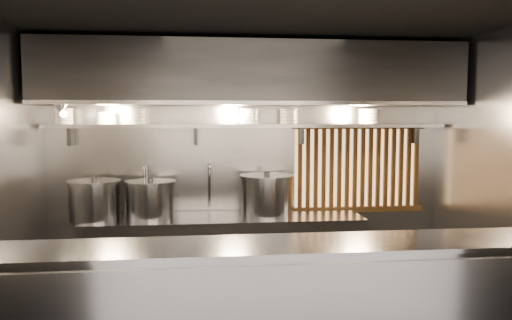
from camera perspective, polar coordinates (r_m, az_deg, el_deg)
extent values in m
plane|color=black|center=(4.33, 1.05, 15.84)|extent=(4.50, 4.50, 0.00)
plane|color=gray|center=(5.78, -0.91, -0.81)|extent=(4.50, 0.00, 4.50)
plane|color=gray|center=(5.10, 26.98, -2.13)|extent=(0.00, 3.00, 3.00)
cube|color=gray|center=(3.43, 3.09, -9.70)|extent=(4.50, 0.56, 0.03)
cube|color=gray|center=(5.57, -3.65, -11.00)|extent=(3.00, 0.70, 0.90)
cube|color=gray|center=(5.57, -0.74, 3.92)|extent=(4.40, 0.34, 0.04)
cube|color=#2D2D30|center=(5.37, -0.51, 9.70)|extent=(4.40, 0.80, 0.65)
cube|color=gray|center=(4.95, -0.02, 6.56)|extent=(4.40, 0.03, 0.04)
cube|color=#FFBC72|center=(6.02, 11.52, -0.86)|extent=(1.50, 0.02, 0.92)
cube|color=brown|center=(5.95, 11.75, 3.79)|extent=(1.56, 0.06, 0.06)
cube|color=brown|center=(6.05, 11.58, -5.54)|extent=(1.56, 0.06, 0.06)
cube|color=brown|center=(5.80, 5.04, -1.01)|extent=(0.04, 0.04, 0.92)
cube|color=brown|center=(5.82, 5.95, -1.00)|extent=(0.04, 0.04, 0.92)
cube|color=brown|center=(5.84, 6.85, -0.98)|extent=(0.04, 0.04, 0.92)
cube|color=brown|center=(5.86, 7.74, -0.97)|extent=(0.04, 0.04, 0.92)
cube|color=brown|center=(5.88, 8.63, -0.96)|extent=(0.04, 0.04, 0.92)
cube|color=brown|center=(5.91, 9.50, -0.95)|extent=(0.04, 0.04, 0.92)
cube|color=brown|center=(5.93, 10.37, -0.93)|extent=(0.04, 0.04, 0.92)
cube|color=brown|center=(5.96, 11.24, -0.92)|extent=(0.04, 0.04, 0.92)
cube|color=brown|center=(5.99, 12.09, -0.91)|extent=(0.04, 0.04, 0.92)
cube|color=brown|center=(6.02, 12.94, -0.89)|extent=(0.04, 0.04, 0.92)
cube|color=brown|center=(6.05, 13.77, -0.88)|extent=(0.04, 0.04, 0.92)
cube|color=brown|center=(6.09, 14.60, -0.87)|extent=(0.04, 0.04, 0.92)
cube|color=brown|center=(6.12, 15.42, -0.85)|extent=(0.04, 0.04, 0.92)
cube|color=brown|center=(6.16, 16.23, -0.84)|extent=(0.04, 0.04, 0.92)
cube|color=brown|center=(6.19, 17.03, -0.83)|extent=(0.04, 0.04, 0.92)
cube|color=brown|center=(6.23, 17.83, -0.81)|extent=(0.04, 0.04, 0.92)
cylinder|color=silver|center=(5.76, -12.34, -3.05)|extent=(0.03, 0.03, 0.48)
sphere|color=silver|center=(5.73, -12.39, -0.68)|extent=(0.04, 0.04, 0.04)
cylinder|color=silver|center=(5.60, -12.52, -0.81)|extent=(0.03, 0.26, 0.03)
sphere|color=silver|center=(5.47, -12.67, -0.94)|extent=(0.04, 0.04, 0.04)
cylinder|color=silver|center=(5.48, -12.65, -1.67)|extent=(0.03, 0.03, 0.14)
cylinder|color=silver|center=(5.73, -5.35, -3.00)|extent=(0.03, 0.03, 0.48)
sphere|color=silver|center=(5.70, -5.37, -0.61)|extent=(0.04, 0.04, 0.04)
cylinder|color=silver|center=(5.57, -5.34, -0.74)|extent=(0.03, 0.26, 0.03)
sphere|color=silver|center=(5.44, -5.32, -0.88)|extent=(0.04, 0.04, 0.04)
cylinder|color=silver|center=(5.45, -5.31, -1.61)|extent=(0.03, 0.03, 0.14)
cone|color=gray|center=(5.25, -21.42, 5.59)|extent=(0.25, 0.27, 0.20)
sphere|color=#FFE0B2|center=(5.22, -21.13, 4.94)|extent=(0.07, 0.07, 0.07)
cylinder|color=#2D2D30|center=(5.35, -21.17, 6.44)|extent=(0.02, 0.22, 0.02)
cylinder|color=#2D2D30|center=(5.44, -1.67, 5.58)|extent=(0.01, 0.01, 0.12)
sphere|color=#FFE0B2|center=(5.44, -1.66, 4.74)|extent=(0.09, 0.09, 0.09)
cylinder|color=gray|center=(5.48, -11.97, -4.56)|extent=(0.60, 0.60, 0.37)
cylinder|color=gray|center=(5.45, -12.00, -2.49)|extent=(0.64, 0.64, 0.03)
cylinder|color=#2D2D30|center=(5.45, -12.01, -2.13)|extent=(0.06, 0.06, 0.04)
cylinder|color=gray|center=(5.52, -17.96, -4.53)|extent=(0.59, 0.59, 0.39)
cylinder|color=gray|center=(5.49, -18.02, -2.37)|extent=(0.62, 0.62, 0.03)
cylinder|color=#2D2D30|center=(5.48, -18.03, -2.01)|extent=(0.06, 0.06, 0.04)
cylinder|color=gray|center=(5.51, 1.24, -4.17)|extent=(0.68, 0.68, 0.42)
cylinder|color=gray|center=(5.48, 1.25, -1.87)|extent=(0.71, 0.71, 0.03)
cylinder|color=#2D2D30|center=(5.47, 1.25, -1.50)|extent=(0.06, 0.06, 0.04)
cylinder|color=white|center=(5.73, -21.07, 4.02)|extent=(0.18, 0.18, 0.03)
cylinder|color=white|center=(5.73, -21.08, 4.40)|extent=(0.18, 0.18, 0.03)
cylinder|color=white|center=(5.73, -21.09, 4.78)|extent=(0.18, 0.18, 0.03)
cylinder|color=white|center=(5.73, -21.11, 5.16)|extent=(0.18, 0.18, 0.03)
cylinder|color=white|center=(5.73, -21.11, 5.44)|extent=(0.20, 0.20, 0.01)
cylinder|color=white|center=(5.63, -16.70, 4.13)|extent=(0.21, 0.21, 0.03)
cylinder|color=white|center=(5.63, -16.71, 4.52)|extent=(0.21, 0.21, 0.03)
cylinder|color=white|center=(5.63, -16.72, 4.90)|extent=(0.21, 0.21, 0.03)
cylinder|color=white|center=(5.63, -16.73, 5.19)|extent=(0.23, 0.23, 0.01)
cylinder|color=white|center=(5.58, -13.63, 4.19)|extent=(0.22, 0.22, 0.03)
cylinder|color=white|center=(5.58, -13.64, 4.58)|extent=(0.22, 0.22, 0.03)
cylinder|color=white|center=(5.58, -13.65, 4.97)|extent=(0.22, 0.22, 0.03)
cylinder|color=white|center=(5.58, -13.65, 5.36)|extent=(0.22, 0.22, 0.03)
cylinder|color=white|center=(5.58, -13.66, 5.65)|extent=(0.24, 0.24, 0.01)
cylinder|color=white|center=(5.57, -0.73, 4.33)|extent=(0.22, 0.22, 0.03)
cylinder|color=white|center=(5.57, -0.73, 4.72)|extent=(0.22, 0.22, 0.03)
cylinder|color=white|center=(5.57, -0.73, 5.11)|extent=(0.22, 0.22, 0.03)
cylinder|color=white|center=(5.57, -0.73, 5.51)|extent=(0.22, 0.22, 0.03)
cylinder|color=white|center=(5.57, -0.73, 5.79)|extent=(0.24, 0.24, 0.01)
cylinder|color=white|center=(5.63, 3.76, 4.33)|extent=(0.19, 0.19, 0.03)
cylinder|color=white|center=(5.63, 3.76, 4.72)|extent=(0.19, 0.19, 0.03)
cylinder|color=white|center=(5.63, 3.76, 5.10)|extent=(0.19, 0.19, 0.03)
cylinder|color=white|center=(5.63, 3.76, 5.49)|extent=(0.19, 0.19, 0.03)
cylinder|color=white|center=(5.63, 3.77, 5.77)|extent=(0.21, 0.21, 0.01)
cylinder|color=white|center=(5.86, 12.69, 4.24)|extent=(0.22, 0.22, 0.03)
cylinder|color=white|center=(5.86, 12.69, 4.62)|extent=(0.22, 0.22, 0.03)
cylinder|color=white|center=(5.86, 12.70, 4.99)|extent=(0.22, 0.22, 0.03)
cylinder|color=white|center=(5.86, 12.71, 5.36)|extent=(0.22, 0.22, 0.03)
cylinder|color=white|center=(5.86, 12.71, 5.63)|extent=(0.24, 0.24, 0.01)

